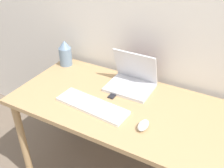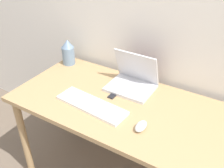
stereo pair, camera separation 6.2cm
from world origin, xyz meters
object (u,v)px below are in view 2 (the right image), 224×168
at_px(laptop, 133,80).
at_px(keyboard, 91,105).
at_px(mp3_player, 112,96).
at_px(mouse, 141,126).
at_px(vase, 68,52).

bearing_deg(laptop, keyboard, -109.64).
bearing_deg(mp3_player, mouse, -32.07).
distance_m(laptop, keyboard, 0.34).
height_order(mouse, mp3_player, mouse).
height_order(keyboard, mp3_player, keyboard).
height_order(vase, mp3_player, vase).
height_order(laptop, mouse, laptop).
bearing_deg(mp3_player, vase, 158.40).
height_order(keyboard, vase, vase).
distance_m(keyboard, mouse, 0.35).
relative_size(keyboard, mp3_player, 7.47).
relative_size(keyboard, mouse, 4.79).
xyz_separation_m(keyboard, mouse, (0.35, -0.03, 0.01)).
xyz_separation_m(laptop, vase, (-0.59, 0.04, 0.04)).
bearing_deg(vase, mp3_player, -21.60).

